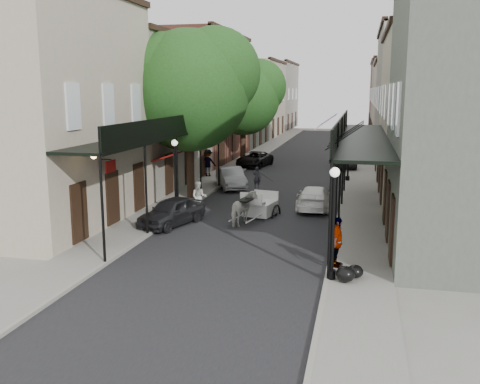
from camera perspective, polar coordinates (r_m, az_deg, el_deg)
The scene contains 24 objects.
ground at distance 20.56m, azimuth -1.55°, elevation -6.82°, with size 140.00×140.00×0.00m, color gray.
road at distance 39.78m, azimuth 5.55°, elevation 1.77°, with size 8.00×90.00×0.01m, color black.
sidewalk_left at distance 40.68m, azimuth -1.46°, elevation 2.10°, with size 2.20×90.00×0.12m, color gray.
sidewalk_right at distance 39.47m, azimuth 12.77°, elevation 1.56°, with size 2.20×90.00×0.12m, color gray.
building_row_left at distance 50.81m, azimuth -2.69°, elevation 9.71°, with size 5.00×80.00×10.50m, color #B0A38D.
building_row_right at distance 49.14m, azimuth 17.31°, elevation 9.20°, with size 5.00×80.00×10.50m, color gray.
gallery_left at distance 27.78m, azimuth -7.68°, elevation 6.23°, with size 2.20×18.05×4.88m.
gallery_right at distance 26.06m, azimuth 12.59°, elevation 5.77°, with size 2.20×18.05×4.88m.
tree_near at distance 30.54m, azimuth -4.62°, elevation 11.27°, with size 7.31×6.80×9.63m.
tree_far at distance 44.11m, azimuth 0.82°, elevation 10.31°, with size 6.45×6.00×8.61m.
lamppost_right_near at distance 17.51m, azimuth 9.91°, elevation -3.16°, with size 0.32×0.32×3.71m.
lamppost_left at distance 26.87m, azimuth -6.92°, elevation 1.79°, with size 0.32×0.32×3.71m.
lamppost_right_far at distance 37.23m, azimuth 11.50°, elevation 4.16°, with size 0.32×0.32×3.71m.
horse at distance 24.93m, azimuth 0.44°, elevation -1.82°, with size 0.83×1.83×1.55m, color beige.
carriage at distance 27.06m, azimuth 2.49°, elevation -0.32°, with size 1.84×2.49×2.59m.
pedestrian_walking at distance 27.54m, azimuth -4.39°, elevation -0.55°, with size 0.79×0.62×1.63m, color beige.
pedestrian_sidewalk_left at distance 38.60m, azimuth -3.43°, elevation 3.14°, with size 1.24×0.72×1.93m, color gray.
pedestrian_sidewalk_right at distance 19.02m, azimuth 10.31°, elevation -5.29°, with size 1.04×0.43×1.78m, color gray.
car_left_near at distance 25.12m, azimuth -7.29°, elevation -2.08°, with size 1.55×3.86×1.31m, color black.
car_left_mid at distance 34.40m, azimuth -0.96°, elevation 1.52°, with size 1.42×4.07×1.34m, color #9F9EA4.
car_left_far at distance 44.17m, azimuth 1.57°, elevation 3.52°, with size 2.05×4.44×1.24m, color black.
car_right_near at distance 28.64m, azimuth 7.95°, elevation -0.60°, with size 1.71×4.20×1.22m, color white.
car_right_far at distance 43.73m, azimuth 10.98°, elevation 3.34°, with size 1.61×4.01×1.37m, color black.
trash_bags at distance 17.95m, azimuth 11.58°, elevation -8.48°, with size 0.88×1.03×0.53m.
Camera 1 is at (4.84, -18.99, 6.23)m, focal length 40.00 mm.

